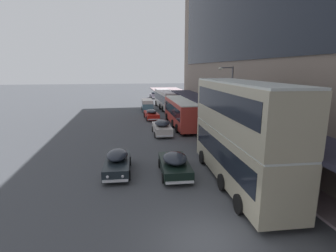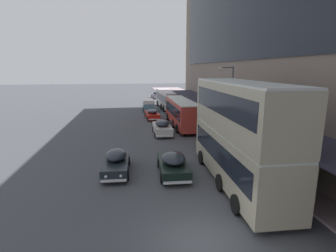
# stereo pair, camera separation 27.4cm
# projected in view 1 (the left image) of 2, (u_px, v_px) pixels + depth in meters

# --- Properties ---
(ground) EXTENTS (240.00, 240.00, 0.00)m
(ground) POSITION_uv_depth(u_px,v_px,m) (205.00, 244.00, 10.75)
(ground) COLOR #44464C
(transit_bus_kerbside_front) EXTENTS (3.04, 11.02, 6.32)m
(transit_bus_kerbside_front) POSITION_uv_depth(u_px,v_px,m) (240.00, 131.00, 15.73)
(transit_bus_kerbside_front) COLOR #ADA489
(transit_bus_kerbside_front) RESTS_ON ground
(transit_bus_kerbside_rear) EXTENTS (2.82, 11.37, 3.29)m
(transit_bus_kerbside_rear) POSITION_uv_depth(u_px,v_px,m) (182.00, 111.00, 32.60)
(transit_bus_kerbside_rear) COLOR #B4342B
(transit_bus_kerbside_rear) RESTS_ON ground
(transit_bus_kerbside_far) EXTENTS (3.09, 11.28, 3.20)m
(transit_bus_kerbside_far) POSITION_uv_depth(u_px,v_px,m) (166.00, 98.00, 47.04)
(transit_bus_kerbside_far) COLOR beige
(transit_bus_kerbside_far) RESTS_ON ground
(sedan_lead_near) EXTENTS (1.98, 4.93, 1.41)m
(sedan_lead_near) POSITION_uv_depth(u_px,v_px,m) (151.00, 114.00, 37.40)
(sedan_lead_near) COLOR #B41B13
(sedan_lead_near) RESTS_ON ground
(sedan_far_back) EXTENTS (1.95, 4.57, 1.65)m
(sedan_far_back) POSITION_uv_depth(u_px,v_px,m) (162.00, 127.00, 28.49)
(sedan_far_back) COLOR beige
(sedan_far_back) RESTS_ON ground
(sedan_second_mid) EXTENTS (2.09, 4.56, 1.55)m
(sedan_second_mid) POSITION_uv_depth(u_px,v_px,m) (175.00, 164.00, 17.65)
(sedan_second_mid) COLOR black
(sedan_second_mid) RESTS_ON ground
(sedan_oncoming_rear) EXTENTS (1.91, 4.55, 1.55)m
(sedan_oncoming_rear) POSITION_uv_depth(u_px,v_px,m) (117.00, 162.00, 17.98)
(sedan_oncoming_rear) COLOR black
(sedan_oncoming_rear) RESTS_ON ground
(sedan_trailing_near) EXTENTS (2.10, 4.55, 1.61)m
(sedan_trailing_near) POSITION_uv_depth(u_px,v_px,m) (154.00, 95.00, 63.61)
(sedan_trailing_near) COLOR gray
(sedan_trailing_near) RESTS_ON ground
(vw_van) EXTENTS (1.98, 4.59, 1.96)m
(vw_van) POSITION_uv_depth(u_px,v_px,m) (147.00, 104.00, 44.53)
(vw_van) COLOR slate
(vw_van) RESTS_ON ground
(pedestrian_at_kerb) EXTENTS (0.33, 0.62, 1.86)m
(pedestrian_at_kerb) POSITION_uv_depth(u_px,v_px,m) (294.00, 161.00, 16.95)
(pedestrian_at_kerb) COLOR black
(pedestrian_at_kerb) RESTS_ON sidewalk_kerb
(street_lamp) EXTENTS (1.50, 0.28, 7.09)m
(street_lamp) POSITION_uv_depth(u_px,v_px,m) (230.00, 98.00, 25.18)
(street_lamp) COLOR #4C4C51
(street_lamp) RESTS_ON sidewalk_kerb
(fire_hydrant) EXTENTS (0.20, 0.40, 0.70)m
(fire_hydrant) POSITION_uv_depth(u_px,v_px,m) (220.00, 134.00, 26.66)
(fire_hydrant) COLOR red
(fire_hydrant) RESTS_ON sidewalk_kerb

